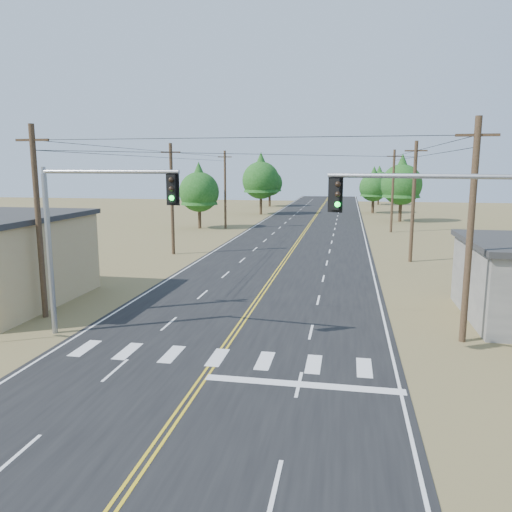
# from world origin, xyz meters

# --- Properties ---
(ground) EXTENTS (220.00, 220.00, 0.00)m
(ground) POSITION_xyz_m (0.00, 0.00, 0.00)
(ground) COLOR olive
(ground) RESTS_ON ground
(road) EXTENTS (15.00, 200.00, 0.02)m
(road) POSITION_xyz_m (0.00, 30.00, 0.01)
(road) COLOR black
(road) RESTS_ON ground
(utility_pole_left_near) EXTENTS (1.80, 0.30, 10.00)m
(utility_pole_left_near) POSITION_xyz_m (-10.50, 12.00, 5.12)
(utility_pole_left_near) COLOR #4C3826
(utility_pole_left_near) RESTS_ON ground
(utility_pole_left_mid) EXTENTS (1.80, 0.30, 10.00)m
(utility_pole_left_mid) POSITION_xyz_m (-10.50, 32.00, 5.12)
(utility_pole_left_mid) COLOR #4C3826
(utility_pole_left_mid) RESTS_ON ground
(utility_pole_left_far) EXTENTS (1.80, 0.30, 10.00)m
(utility_pole_left_far) POSITION_xyz_m (-10.50, 52.00, 5.12)
(utility_pole_left_far) COLOR #4C3826
(utility_pole_left_far) RESTS_ON ground
(utility_pole_right_near) EXTENTS (1.80, 0.30, 10.00)m
(utility_pole_right_near) POSITION_xyz_m (10.50, 12.00, 5.12)
(utility_pole_right_near) COLOR #4C3826
(utility_pole_right_near) RESTS_ON ground
(utility_pole_right_mid) EXTENTS (1.80, 0.30, 10.00)m
(utility_pole_right_mid) POSITION_xyz_m (10.50, 32.00, 5.12)
(utility_pole_right_mid) COLOR #4C3826
(utility_pole_right_mid) RESTS_ON ground
(utility_pole_right_far) EXTENTS (1.80, 0.30, 10.00)m
(utility_pole_right_far) POSITION_xyz_m (10.50, 52.00, 5.12)
(utility_pole_right_far) COLOR #4C3826
(utility_pole_right_far) RESTS_ON ground
(signal_mast_left) EXTENTS (6.84, 1.12, 7.87)m
(signal_mast_left) POSITION_xyz_m (-6.53, 9.48, 5.35)
(signal_mast_left) COLOR gray
(signal_mast_left) RESTS_ON ground
(signal_mast_right) EXTENTS (6.75, 2.89, 7.76)m
(signal_mast_right) POSITION_xyz_m (9.04, 6.11, 5.31)
(signal_mast_right) COLOR gray
(signal_mast_right) RESTS_ON ground
(tree_left_near) EXTENTS (5.18, 5.18, 8.63)m
(tree_left_near) POSITION_xyz_m (-13.87, 51.57, 5.28)
(tree_left_near) COLOR #3F2D1E
(tree_left_near) RESTS_ON ground
(tree_left_mid) EXTENTS (6.28, 6.28, 10.47)m
(tree_left_mid) POSITION_xyz_m (-9.39, 72.66, 6.41)
(tree_left_mid) COLOR #3F2D1E
(tree_left_mid) RESTS_ON ground
(tree_left_far) EXTENTS (5.19, 5.19, 8.66)m
(tree_left_far) POSITION_xyz_m (-10.69, 90.66, 5.29)
(tree_left_far) COLOR #3F2D1E
(tree_left_far) RESTS_ON ground
(tree_right_near) EXTENTS (5.92, 5.92, 9.86)m
(tree_right_near) POSITION_xyz_m (12.79, 64.88, 6.03)
(tree_right_near) COLOR #3F2D1E
(tree_right_near) RESTS_ON ground
(tree_right_mid) EXTENTS (4.90, 4.90, 8.16)m
(tree_right_mid) POSITION_xyz_m (9.49, 78.54, 4.99)
(tree_right_mid) COLOR #3F2D1E
(tree_right_mid) RESTS_ON ground
(tree_right_far) EXTENTS (5.02, 5.02, 8.37)m
(tree_right_far) POSITION_xyz_m (11.57, 99.31, 5.12)
(tree_right_far) COLOR #3F2D1E
(tree_right_far) RESTS_ON ground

